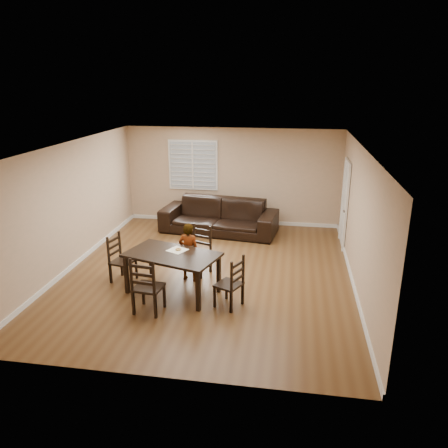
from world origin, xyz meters
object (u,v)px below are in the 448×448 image
Objects in this scene: chair_far at (145,289)px; chair_left at (118,260)px; donut at (178,249)px; sofa at (219,216)px; dining_table at (172,258)px; chair_near at (201,251)px; chair_right at (234,285)px; child at (189,252)px.

chair_far reaches higher than chair_left.
sofa reaches higher than donut.
donut is (0.32, 1.06, 0.35)m from chair_far.
chair_near reaches higher than dining_table.
dining_table is 0.95m from chair_far.
donut is at bearing -90.98° from chair_right.
chair_right is at bearing 148.34° from child.
chair_far is at bearing -86.02° from chair_near.
donut is at bearing -85.83° from sofa.
dining_table is 1.34m from chair_left.
dining_table is at bearing -93.05° from chair_left.
chair_far is 0.35× the size of sofa.
sofa reaches higher than dining_table.
chair_right is 8.68× the size of donut.
sofa is at bearing 102.52° from dining_table.
child is 10.88× the size of donut.
child reaches higher than dining_table.
chair_left is 2.62m from chair_right.
child is at bearing 76.03° from donut.
chair_right is 1.36m from donut.
child reaches higher than chair_far.
donut is (0.08, 0.18, 0.11)m from dining_table.
donut is (-0.25, -0.87, 0.37)m from chair_near.
chair_left is (-1.26, 0.37, -0.28)m from dining_table.
dining_table is 1.81× the size of chair_far.
chair_right is at bearing -37.12° from chair_near.
chair_left is at bearing -107.76° from sofa.
chair_far is at bearing -89.11° from sofa.
donut reaches higher than dining_table.
chair_near is at bearing -53.35° from chair_left.
chair_far is at bearing -88.56° from dining_table.
child is 0.40× the size of sofa.
chair_right is at bearing -93.59° from chair_left.
sofa is at bearing 111.55° from chair_near.
chair_left is at bearing -136.44° from chair_near.
chair_right is at bearing -68.96° from sofa.
chair_near is 0.84× the size of child.
child reaches higher than chair_near.
chair_far reaches higher than dining_table.
chair_near is 2.02m from chair_far.
chair_left is at bearing 20.44° from child.
dining_table is at bearing -98.78° from chair_far.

